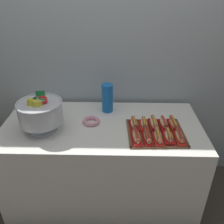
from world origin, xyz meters
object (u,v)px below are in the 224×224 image
at_px(hot_dog_6, 144,124).
at_px(hot_dog_9, 174,123).
at_px(hot_dog_1, 147,136).
at_px(hot_dog_4, 179,136).
at_px(hot_dog_8, 164,123).
at_px(punch_bowl, 40,111).
at_px(hot_dog_3, 169,136).
at_px(hot_dog_2, 158,136).
at_px(hot_dog_5, 134,124).
at_px(hot_dog_7, 154,123).
at_px(cup_stack, 107,98).
at_px(buffet_table, 103,161).
at_px(serving_tray, 155,133).
at_px(donut, 91,121).
at_px(hot_dog_0, 136,136).

relative_size(hot_dog_6, hot_dog_9, 0.86).
distance_m(hot_dog_1, hot_dog_4, 0.23).
relative_size(hot_dog_4, hot_dog_8, 1.09).
bearing_deg(hot_dog_1, hot_dog_4, 2.34).
height_order(hot_dog_1, punch_bowl, punch_bowl).
bearing_deg(punch_bowl, hot_dog_3, -6.50).
distance_m(hot_dog_2, hot_dog_5, 0.22).
bearing_deg(hot_dog_3, hot_dog_7, 116.78).
relative_size(hot_dog_9, cup_stack, 0.73).
xyz_separation_m(buffet_table, serving_tray, (0.40, -0.12, 0.37)).
height_order(hot_dog_8, donut, hot_dog_8).
xyz_separation_m(buffet_table, hot_dog_4, (0.55, -0.19, 0.40)).
distance_m(hot_dog_5, hot_dog_8, 0.23).
relative_size(hot_dog_0, donut, 1.38).
bearing_deg(cup_stack, hot_dog_2, -48.31).
bearing_deg(hot_dog_9, buffet_table, 177.01).
xyz_separation_m(hot_dog_3, hot_dog_8, (-0.01, 0.16, 0.00)).
height_order(hot_dog_0, hot_dog_8, hot_dog_8).
height_order(serving_tray, hot_dog_5, hot_dog_5).
height_order(hot_dog_1, hot_dog_9, hot_dog_1).
xyz_separation_m(hot_dog_4, hot_dog_7, (-0.16, 0.16, 0.00)).
xyz_separation_m(hot_dog_6, cup_stack, (-0.29, 0.25, 0.09)).
distance_m(hot_dog_4, cup_stack, 0.66).
bearing_deg(hot_dog_6, hot_dog_1, -87.66).
bearing_deg(punch_bowl, hot_dog_5, 4.39).
height_order(punch_bowl, cup_stack, punch_bowl).
relative_size(hot_dog_5, punch_bowl, 0.48).
bearing_deg(hot_dog_3, hot_dog_1, -177.66).
bearing_deg(hot_dog_1, hot_dog_7, 67.89).
height_order(hot_dog_4, cup_stack, cup_stack).
bearing_deg(hot_dog_5, donut, 169.91).
height_order(serving_tray, punch_bowl, punch_bowl).
bearing_deg(hot_dog_0, hot_dog_5, 92.34).
distance_m(buffet_table, cup_stack, 0.54).
distance_m(hot_dog_2, hot_dog_4, 0.15).
distance_m(hot_dog_3, hot_dog_8, 0.17).
distance_m(hot_dog_3, hot_dog_5, 0.28).
height_order(hot_dog_0, donut, hot_dog_0).
height_order(hot_dog_3, donut, hot_dog_3).
bearing_deg(hot_dog_2, hot_dog_9, 50.06).
bearing_deg(hot_dog_0, donut, 146.49).
xyz_separation_m(hot_dog_6, punch_bowl, (-0.75, -0.06, 0.13)).
distance_m(hot_dog_4, hot_dog_9, 0.17).
height_order(hot_dog_2, hot_dog_6, hot_dog_2).
bearing_deg(hot_dog_4, hot_dog_5, 153.53).
distance_m(hot_dog_1, hot_dog_6, 0.17).
relative_size(hot_dog_3, cup_stack, 0.63).
bearing_deg(hot_dog_6, hot_dog_8, 2.34).
bearing_deg(hot_dog_9, hot_dog_6, -177.66).
bearing_deg(hot_dog_0, buffet_table, 141.03).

